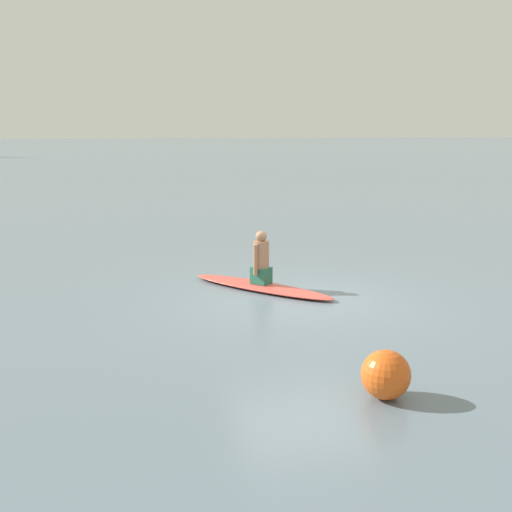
# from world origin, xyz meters

# --- Properties ---
(ground_plane) EXTENTS (400.00, 400.00, 0.00)m
(ground_plane) POSITION_xyz_m (0.00, 0.00, 0.00)
(ground_plane) COLOR slate
(surfboard) EXTENTS (2.98, 2.55, 0.12)m
(surfboard) POSITION_xyz_m (-0.95, -0.52, 0.06)
(surfboard) COLOR #D84C3F
(surfboard) RESTS_ON ground
(person_paddler) EXTENTS (0.44, 0.43, 1.05)m
(person_paddler) POSITION_xyz_m (-0.95, -0.52, 0.59)
(person_paddler) COLOR #26664C
(person_paddler) RESTS_ON surfboard
(buoy_marker) EXTENTS (0.58, 0.58, 0.58)m
(buoy_marker) POSITION_xyz_m (4.42, -0.45, 0.29)
(buoy_marker) COLOR #E55919
(buoy_marker) RESTS_ON ground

